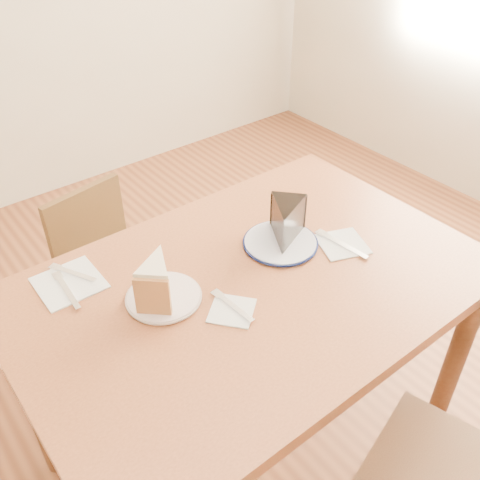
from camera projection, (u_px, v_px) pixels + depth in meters
name	position (u px, v px, depth m)	size (l,w,h in m)	color
ground	(249.00, 446.00, 1.82)	(4.00, 4.00, 0.00)	#4B2514
table	(252.00, 308.00, 1.43)	(1.20, 0.80, 0.75)	#5E2E19
chair_far	(114.00, 277.00, 1.91)	(0.41, 0.41, 0.72)	#382310
plate_cream	(164.00, 297.00, 1.31)	(0.18, 0.18, 0.01)	white
plate_navy	(280.00, 243.00, 1.48)	(0.20, 0.20, 0.01)	white
carrot_cake	(158.00, 280.00, 1.27)	(0.08, 0.11, 0.10)	#F9ECCE
chocolate_cake	(286.00, 225.00, 1.45)	(0.10, 0.14, 0.10)	black
napkin_cream	(232.00, 311.00, 1.27)	(0.10, 0.10, 0.00)	white
napkin_navy	(342.00, 244.00, 1.48)	(0.13, 0.13, 0.00)	white
napkin_spare	(69.00, 283.00, 1.35)	(0.16, 0.16, 0.00)	white
fork_cream	(233.00, 306.00, 1.28)	(0.01, 0.14, 0.00)	silver
knife_navy	(342.00, 244.00, 1.48)	(0.02, 0.17, 0.00)	silver
fork_spare	(73.00, 273.00, 1.38)	(0.01, 0.14, 0.00)	silver
knife_spare	(67.00, 290.00, 1.33)	(0.01, 0.16, 0.00)	silver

